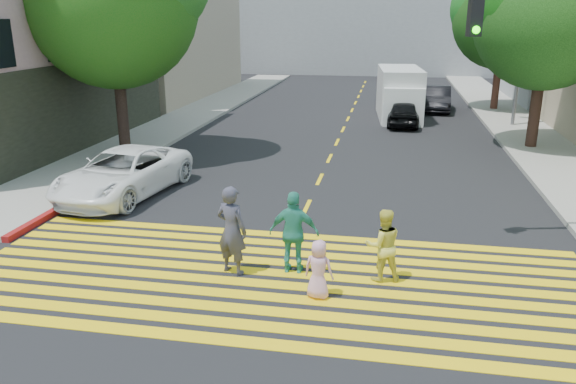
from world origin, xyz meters
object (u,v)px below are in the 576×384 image
(white_sedan, at_px, (123,173))
(pedestrian_woman, at_px, (383,245))
(pedestrian_extra, at_px, (294,233))
(dark_car_parked, at_px, (437,99))
(silver_car, at_px, (408,88))
(pedestrian_man, at_px, (232,230))
(pedestrian_child, at_px, (319,269))
(dark_car_near, at_px, (403,113))
(tree_right_near, at_px, (551,9))
(white_van, at_px, (400,95))
(tree_right_far, at_px, (506,13))

(white_sedan, bearing_deg, pedestrian_woman, -21.19)
(pedestrian_extra, distance_m, dark_car_parked, 23.49)
(pedestrian_woman, xyz_separation_m, pedestrian_extra, (-1.89, 0.05, 0.12))
(dark_car_parked, bearing_deg, silver_car, 109.84)
(pedestrian_man, height_order, white_sedan, pedestrian_man)
(pedestrian_woman, bearing_deg, pedestrian_child, 23.26)
(dark_car_parked, bearing_deg, white_sedan, -116.53)
(pedestrian_extra, bearing_deg, white_sedan, -37.37)
(pedestrian_extra, xyz_separation_m, dark_car_near, (2.52, 17.90, -0.25))
(pedestrian_woman, relative_size, silver_car, 0.34)
(tree_right_near, bearing_deg, white_van, 129.46)
(white_sedan, height_order, white_van, white_van)
(tree_right_far, height_order, pedestrian_extra, tree_right_far)
(tree_right_far, distance_m, white_van, 7.83)
(pedestrian_woman, height_order, silver_car, pedestrian_woman)
(pedestrian_child, bearing_deg, pedestrian_man, -10.56)
(tree_right_far, relative_size, white_sedan, 1.58)
(pedestrian_woman, height_order, pedestrian_child, pedestrian_woman)
(tree_right_near, xyz_separation_m, pedestrian_child, (-7.12, -14.46, -5.00))
(white_van, bearing_deg, dark_car_parked, 48.60)
(tree_right_far, relative_size, pedestrian_child, 6.74)
(tree_right_far, xyz_separation_m, pedestrian_man, (-9.21, -23.83, -4.50))
(pedestrian_man, distance_m, dark_car_parked, 24.04)
(white_sedan, relative_size, dark_car_near, 1.33)
(dark_car_near, bearing_deg, pedestrian_extra, 82.66)
(silver_car, distance_m, white_van, 8.26)
(dark_car_parked, relative_size, white_van, 0.74)
(pedestrian_woman, relative_size, pedestrian_child, 1.31)
(white_sedan, distance_m, dark_car_parked, 21.42)
(pedestrian_extra, bearing_deg, tree_right_far, -109.89)
(tree_right_far, distance_m, white_sedan, 24.18)
(silver_car, relative_size, dark_car_parked, 1.09)
(pedestrian_extra, xyz_separation_m, white_sedan, (-6.12, 4.45, -0.20))
(white_sedan, bearing_deg, tree_right_far, 61.89)
(white_van, bearing_deg, pedestrian_extra, -101.28)
(pedestrian_extra, height_order, silver_car, pedestrian_extra)
(tree_right_near, distance_m, dark_car_near, 8.51)
(tree_right_far, distance_m, pedestrian_man, 25.94)
(dark_car_parked, bearing_deg, pedestrian_man, -100.75)
(tree_right_near, height_order, dark_car_near, tree_right_near)
(pedestrian_child, distance_m, dark_car_near, 19.04)
(tree_right_far, bearing_deg, pedestrian_man, -111.14)
(pedestrian_child, relative_size, silver_car, 0.26)
(tree_right_near, relative_size, pedestrian_extra, 4.54)
(tree_right_far, xyz_separation_m, pedestrian_child, (-7.24, -24.61, -4.88))
(white_sedan, xyz_separation_m, silver_car, (9.09, 23.82, -0.04))
(pedestrian_man, height_order, pedestrian_woman, pedestrian_man)
(tree_right_near, height_order, pedestrian_child, tree_right_near)
(tree_right_far, distance_m, pedestrian_woman, 24.81)
(pedestrian_child, height_order, white_sedan, white_sedan)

